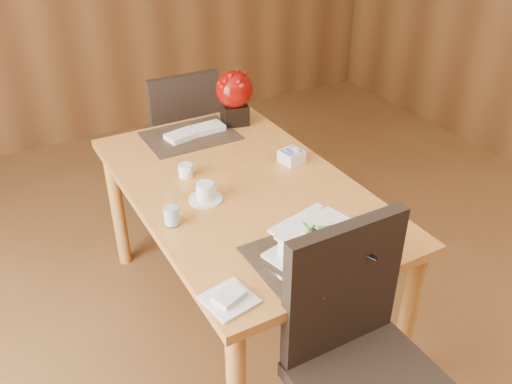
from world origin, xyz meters
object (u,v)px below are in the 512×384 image
bread_plate (229,300)px  far_chair (181,134)px  near_chair (361,351)px  soup_setting (321,246)px  water_glass (171,209)px  sugar_caddy (292,156)px  berry_decor (234,94)px  coffee_cup (205,193)px  dining_table (241,204)px  creamer_jug (186,171)px

bread_plate → far_chair: 1.76m
bread_plate → near_chair: 0.47m
soup_setting → water_glass: 0.59m
sugar_caddy → berry_decor: size_ratio=0.34×
soup_setting → berry_decor: berry_decor is taller
water_glass → coffee_cup: bearing=27.0°
dining_table → bread_plate: bearing=-121.0°
soup_setting → water_glass: water_glass is taller
berry_decor → near_chair: (-0.29, -1.45, -0.35)m
dining_table → soup_setting: 0.61m
far_chair → berry_decor: bearing=108.2°
coffee_cup → far_chair: (0.32, 1.09, -0.26)m
near_chair → far_chair: (0.15, 1.92, -0.04)m
bread_plate → creamer_jug: bearing=76.5°
sugar_caddy → near_chair: size_ratio=0.10×
creamer_jug → sugar_caddy: (0.48, -0.12, -0.00)m
bread_plate → far_chair: (0.51, 1.67, -0.23)m
sugar_caddy → soup_setting: bearing=-114.4°
dining_table → coffee_cup: coffee_cup is taller
coffee_cup → sugar_caddy: coffee_cup is taller
coffee_cup → soup_setting: bearing=-71.4°
water_glass → sugar_caddy: 0.70m
creamer_jug → near_chair: (0.16, -1.05, -0.21)m
dining_table → near_chair: 0.87m
sugar_caddy → far_chair: (-0.16, 0.98, -0.26)m
dining_table → bread_plate: 0.72m
dining_table → berry_decor: bearing=64.9°
creamer_jug → bread_plate: 0.82m
water_glass → soup_setting: bearing=-50.9°
soup_setting → far_chair: size_ratio=0.38×
dining_table → far_chair: far_chair is taller
soup_setting → creamer_jug: size_ratio=4.42×
sugar_caddy → dining_table: bearing=-167.2°
coffee_cup → creamer_jug: bearing=88.6°
water_glass → bread_plate: size_ratio=0.96×
water_glass → creamer_jug: bearing=58.7°
bread_plate → soup_setting: bearing=4.1°
dining_table → berry_decor: 0.69m
soup_setting → sugar_caddy: bearing=52.4°
sugar_caddy → bread_plate: size_ratio=0.64×
berry_decor → far_chair: berry_decor is taller
creamer_jug → bread_plate: bearing=-114.2°
water_glass → bread_plate: water_glass is taller
berry_decor → dining_table: bearing=-115.1°
soup_setting → dining_table: bearing=77.2°
creamer_jug → far_chair: (0.32, 0.87, -0.26)m
dining_table → far_chair: bearing=82.5°
soup_setting → berry_decor: 1.21m
dining_table → sugar_caddy: size_ratio=15.65×
coffee_cup → sugar_caddy: (0.49, 0.10, -0.01)m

